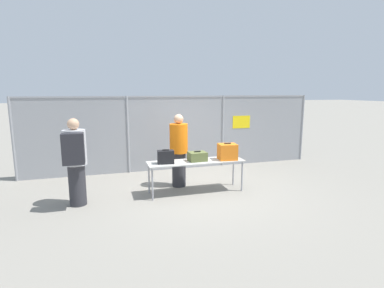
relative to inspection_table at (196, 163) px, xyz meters
The scene contains 9 objects.
ground_plane 0.71m from the inspection_table, 35.03° to the left, with size 120.00×120.00×0.00m, color gray.
fence_section 2.28m from the inspection_table, 86.54° to the left, with size 8.91×0.07×2.23m.
inspection_table is the anchor object (origin of this frame).
suitcase_black 0.75m from the inspection_table, behind, with size 0.39×0.25×0.32m.
suitcase_olive 0.17m from the inspection_table, ahead, with size 0.42×0.34×0.23m.
suitcase_orange 0.80m from the inspection_table, ahead, with size 0.46×0.39×0.40m.
traveler_hooded 2.63m from the inspection_table, behind, with size 0.45×0.70×1.82m.
security_worker_near 0.67m from the inspection_table, 115.00° to the left, with size 0.45×0.45×1.81m.
utility_trailer 4.27m from the inspection_table, 80.31° to the left, with size 3.60×2.13×0.74m.
Camera 1 is at (-2.18, -6.56, 2.37)m, focal length 28.00 mm.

